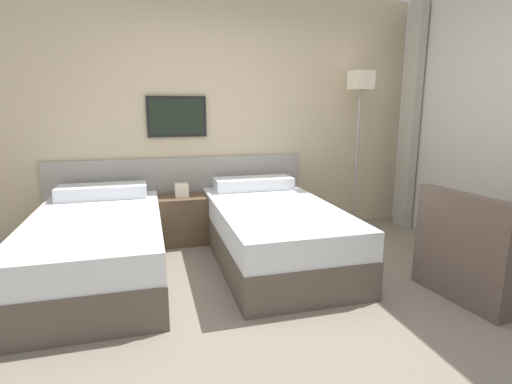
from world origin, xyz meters
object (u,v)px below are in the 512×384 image
object	(u,v)px
bed_near_window	(273,232)
floor_lamp	(360,99)
armchair	(486,260)
nightstand	(183,219)
bed_near_door	(97,247)

from	to	relation	value
bed_near_window	floor_lamp	distance (m)	1.92
bed_near_window	armchair	size ratio (longest dim) A/B	2.25
bed_near_window	nightstand	distance (m)	1.09
bed_near_door	armchair	world-z (taller)	armchair
nightstand	armchair	xyz separation A→B (m)	(2.20, -1.87, 0.01)
bed_near_door	nightstand	bearing A→B (deg)	43.43
bed_near_window	armchair	distance (m)	1.79
floor_lamp	armchair	world-z (taller)	floor_lamp
armchair	bed_near_window	bearing A→B (deg)	44.20
bed_near_window	nightstand	xyz separation A→B (m)	(-0.79, 0.75, -0.02)
bed_near_door	bed_near_window	bearing A→B (deg)	0.00
bed_near_door	floor_lamp	world-z (taller)	floor_lamp
nightstand	bed_near_window	bearing A→B (deg)	-43.43
nightstand	floor_lamp	world-z (taller)	floor_lamp
bed_near_window	nightstand	bearing A→B (deg)	136.57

